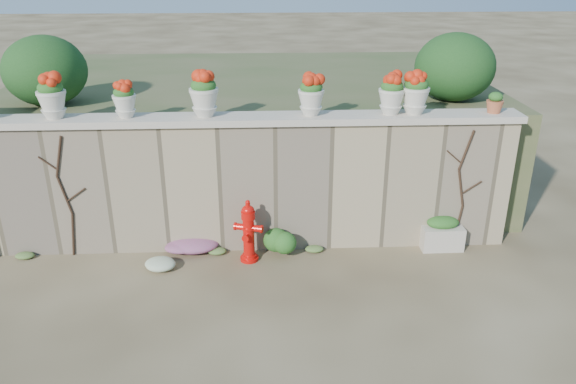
{
  "coord_description": "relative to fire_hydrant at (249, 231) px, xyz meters",
  "views": [
    {
      "loc": [
        0.23,
        -6.11,
        4.26
      ],
      "look_at": [
        0.59,
        1.4,
        1.06
      ],
      "focal_mm": 35.0,
      "sensor_mm": 36.0,
      "label": 1
    }
  ],
  "objects": [
    {
      "name": "urn_pot_5",
      "position": [
        2.45,
        0.5,
        1.92
      ],
      "size": [
        0.4,
        0.4,
        0.62
      ],
      "color": "beige",
      "rests_on": "wall_cap"
    },
    {
      "name": "urn_pot_0",
      "position": [
        -2.72,
        0.5,
        1.92
      ],
      "size": [
        0.4,
        0.4,
        0.63
      ],
      "color": "beige",
      "rests_on": "wall_cap"
    },
    {
      "name": "ground",
      "position": [
        0.0,
        -1.3,
        -0.49
      ],
      "size": [
        80.0,
        80.0,
        0.0
      ],
      "primitive_type": "plane",
      "color": "#483A24",
      "rests_on": "ground"
    },
    {
      "name": "raised_fill",
      "position": [
        0.0,
        3.7,
        0.51
      ],
      "size": [
        9.0,
        6.0,
        2.0
      ],
      "primitive_type": "cube",
      "color": "#384C23",
      "rests_on": "ground"
    },
    {
      "name": "planter_box",
      "position": [
        2.99,
        0.25,
        -0.24
      ],
      "size": [
        0.64,
        0.38,
        0.53
      ],
      "rotation": [
        0.0,
        0.0,
        0.01
      ],
      "color": "beige",
      "rests_on": "ground"
    },
    {
      "name": "vine_left",
      "position": [
        -2.67,
        0.28,
        0.5
      ],
      "size": [
        0.6,
        0.04,
        1.91
      ],
      "color": "black",
      "rests_on": "ground"
    },
    {
      "name": "magenta_clump",
      "position": [
        -0.98,
        0.21,
        -0.36
      ],
      "size": [
        1.01,
        0.68,
        0.27
      ],
      "primitive_type": "ellipsoid",
      "color": "#C727AA",
      "rests_on": "ground"
    },
    {
      "name": "urn_pot_4",
      "position": [
        2.1,
        0.5,
        1.9
      ],
      "size": [
        0.38,
        0.38,
        0.59
      ],
      "color": "beige",
      "rests_on": "wall_cap"
    },
    {
      "name": "vine_right",
      "position": [
        3.23,
        0.28,
        0.5
      ],
      "size": [
        0.6,
        0.04,
        1.91
      ],
      "color": "black",
      "rests_on": "ground"
    },
    {
      "name": "back_shrub_right",
      "position": [
        3.4,
        1.7,
        2.06
      ],
      "size": [
        1.3,
        1.3,
        1.1
      ],
      "primitive_type": "ellipsoid",
      "color": "#143814",
      "rests_on": "raised_fill"
    },
    {
      "name": "stone_wall",
      "position": [
        0.0,
        0.5,
        0.51
      ],
      "size": [
        8.0,
        0.4,
        2.0
      ],
      "primitive_type": "cube",
      "color": "#9A8967",
      "rests_on": "ground"
    },
    {
      "name": "green_shrub",
      "position": [
        0.42,
        0.08,
        -0.21
      ],
      "size": [
        0.59,
        0.54,
        0.57
      ],
      "primitive_type": "ellipsoid",
      "color": "#1E5119",
      "rests_on": "ground"
    },
    {
      "name": "white_flowers",
      "position": [
        -1.22,
        -0.25,
        -0.39
      ],
      "size": [
        0.57,
        0.46,
        0.21
      ],
      "primitive_type": "ellipsoid",
      "color": "white",
      "rests_on": "ground"
    },
    {
      "name": "urn_pot_3",
      "position": [
        0.94,
        0.5,
        1.9
      ],
      "size": [
        0.38,
        0.38,
        0.59
      ],
      "color": "beige",
      "rests_on": "wall_cap"
    },
    {
      "name": "urn_pot_2",
      "position": [
        -0.59,
        0.5,
        1.93
      ],
      "size": [
        0.42,
        0.42,
        0.65
      ],
      "color": "beige",
      "rests_on": "wall_cap"
    },
    {
      "name": "terracotta_pot",
      "position": [
        3.64,
        0.5,
        1.75
      ],
      "size": [
        0.25,
        0.25,
        0.3
      ],
      "color": "#AC5834",
      "rests_on": "wall_cap"
    },
    {
      "name": "back_shrub_left",
      "position": [
        -3.2,
        1.7,
        2.06
      ],
      "size": [
        1.3,
        1.3,
        1.1
      ],
      "primitive_type": "ellipsoid",
      "color": "#143814",
      "rests_on": "raised_fill"
    },
    {
      "name": "fire_hydrant",
      "position": [
        0.0,
        0.0,
        0.0
      ],
      "size": [
        0.42,
        0.3,
        0.98
      ],
      "rotation": [
        0.0,
        0.0,
        -0.28
      ],
      "color": "red",
      "rests_on": "ground"
    },
    {
      "name": "wall_cap",
      "position": [
        0.0,
        0.5,
        1.56
      ],
      "size": [
        8.1,
        0.52,
        0.1
      ],
      "primitive_type": "cube",
      "color": "beige",
      "rests_on": "stone_wall"
    },
    {
      "name": "urn_pot_1",
      "position": [
        -1.71,
        0.5,
        1.87
      ],
      "size": [
        0.33,
        0.33,
        0.52
      ],
      "color": "beige",
      "rests_on": "wall_cap"
    }
  ]
}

